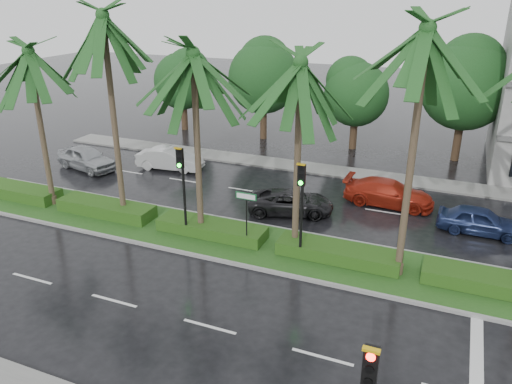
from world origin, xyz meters
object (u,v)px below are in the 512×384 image
at_px(street_sign, 246,206).
at_px(car_silver, 86,158).
at_px(car_white, 170,159).
at_px(car_red, 389,193).
at_px(car_darkgrey, 291,202).
at_px(car_blue, 480,221).
at_px(signal_median_left, 182,179).

height_order(street_sign, car_silver, street_sign).
distance_m(car_white, car_red, 13.86).
bearing_deg(car_darkgrey, car_red, -73.65).
relative_size(car_silver, car_white, 1.03).
bearing_deg(car_silver, car_red, -71.82).
xyz_separation_m(car_red, car_blue, (4.50, -1.78, -0.04)).
bearing_deg(car_white, signal_median_left, -151.24).
distance_m(signal_median_left, car_red, 11.36).
height_order(car_silver, car_red, car_silver).
relative_size(car_silver, car_darkgrey, 1.00).
relative_size(street_sign, car_white, 0.61).
bearing_deg(car_red, street_sign, 148.26).
height_order(signal_median_left, car_white, signal_median_left).
distance_m(signal_median_left, car_blue, 14.04).
distance_m(street_sign, car_red, 9.17).
bearing_deg(signal_median_left, car_red, 44.01).
relative_size(signal_median_left, car_blue, 1.14).
distance_m(car_darkgrey, car_red, 5.42).
xyz_separation_m(car_white, car_blue, (18.36, -2.25, -0.05)).
height_order(street_sign, car_red, street_sign).
distance_m(car_silver, car_white, 5.36).
bearing_deg(car_white, street_sign, -138.93).
bearing_deg(car_blue, car_silver, 90.22).
relative_size(signal_median_left, car_darkgrey, 0.99).
height_order(signal_median_left, car_blue, signal_median_left).
distance_m(car_white, car_darkgrey, 9.99).
bearing_deg(street_sign, signal_median_left, -176.53).
height_order(street_sign, car_white, street_sign).
bearing_deg(car_silver, car_blue, -77.10).
height_order(street_sign, car_blue, street_sign).
xyz_separation_m(street_sign, car_white, (-8.86, 8.02, -1.42)).
height_order(signal_median_left, car_darkgrey, signal_median_left).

